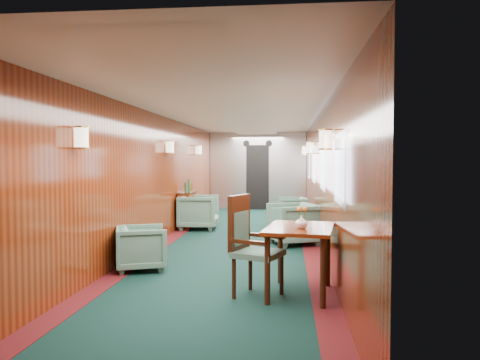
{
  "coord_description": "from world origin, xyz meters",
  "views": [
    {
      "loc": [
        0.93,
        -8.6,
        1.55
      ],
      "look_at": [
        0.0,
        0.51,
        1.15
      ],
      "focal_mm": 35.0,
      "sensor_mm": 36.0,
      "label": 1
    }
  ],
  "objects": [
    {
      "name": "room",
      "position": [
        0.0,
        0.0,
        1.63
      ],
      "size": [
        12.0,
        12.1,
        2.4
      ],
      "color": "black",
      "rests_on": "ground"
    },
    {
      "name": "credenza",
      "position": [
        -1.34,
        1.83,
        0.42
      ],
      "size": [
        0.29,
        0.92,
        1.1
      ],
      "color": "maroon",
      "rests_on": "ground"
    },
    {
      "name": "windows_right",
      "position": [
        1.49,
        0.25,
        1.45
      ],
      "size": [
        0.02,
        8.6,
        0.8
      ],
      "color": "#B4B7BC",
      "rests_on": "ground"
    },
    {
      "name": "armchair_left_far",
      "position": [
        -1.04,
        1.61,
        0.38
      ],
      "size": [
        0.87,
        0.85,
        0.77
      ],
      "primitive_type": "imported",
      "rotation": [
        0.0,
        0.0,
        1.6
      ],
      "color": "#1F4A3F",
      "rests_on": "ground"
    },
    {
      "name": "armchair_right_near",
      "position": [
        1.05,
        -0.06,
        0.38
      ],
      "size": [
        1.07,
        1.06,
        0.76
      ],
      "primitive_type": "imported",
      "rotation": [
        0.0,
        0.0,
        -1.19
      ],
      "color": "#1F4A3F",
      "rests_on": "ground"
    },
    {
      "name": "side_chair",
      "position": [
        0.5,
        -3.33,
        0.62
      ],
      "size": [
        0.65,
        0.67,
        1.15
      ],
      "rotation": [
        0.0,
        0.0,
        -0.39
      ],
      "color": "#1F4A3F",
      "rests_on": "ground"
    },
    {
      "name": "flower_vase",
      "position": [
        1.09,
        -3.4,
        0.86
      ],
      "size": [
        0.17,
        0.17,
        0.15
      ],
      "primitive_type": "imported",
      "rotation": [
        0.0,
        0.0,
        -0.21
      ],
      "color": "silver",
      "rests_on": "dining_table"
    },
    {
      "name": "wall_sconces",
      "position": [
        0.0,
        0.57,
        1.79
      ],
      "size": [
        2.97,
        7.97,
        0.25
      ],
      "color": "beige",
      "rests_on": "ground"
    },
    {
      "name": "armchair_left_near",
      "position": [
        -1.11,
        -2.26,
        0.31
      ],
      "size": [
        0.87,
        0.86,
        0.62
      ],
      "primitive_type": "imported",
      "rotation": [
        0.0,
        0.0,
        1.92
      ],
      "color": "#1F4A3F",
      "rests_on": "ground"
    },
    {
      "name": "bulkhead",
      "position": [
        0.0,
        5.91,
        1.18
      ],
      "size": [
        2.98,
        0.17,
        2.39
      ],
      "color": "silver",
      "rests_on": "ground"
    },
    {
      "name": "armchair_right_far",
      "position": [
        1.05,
        2.89,
        0.32
      ],
      "size": [
        0.74,
        0.73,
        0.63
      ],
      "primitive_type": "imported",
      "rotation": [
        0.0,
        0.0,
        -1.5
      ],
      "color": "#1F4A3F",
      "rests_on": "ground"
    },
    {
      "name": "dining_table",
      "position": [
        1.07,
        -3.25,
        0.66
      ],
      "size": [
        0.87,
        1.14,
        0.79
      ],
      "rotation": [
        0.0,
        0.0,
        -0.14
      ],
      "color": "maroon",
      "rests_on": "ground"
    }
  ]
}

